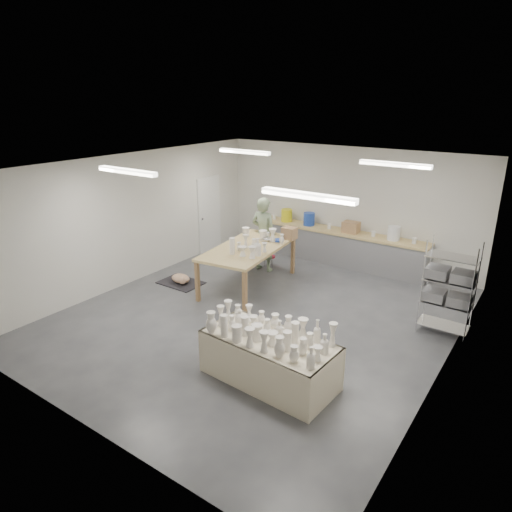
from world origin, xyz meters
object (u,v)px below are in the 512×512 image
Objects in this scene: drying_table at (269,357)px; red_stool at (269,257)px; work_table at (254,247)px; potter at (264,234)px.

drying_table is 5.42× the size of red_stool.
work_table is (-2.33, 2.92, 0.54)m from drying_table.
potter is 4.76× the size of red_stool.
drying_table is 4.99m from red_stool.
potter reaches higher than work_table.
red_stool is at bearing -90.63° from potter.
drying_table is at bearing -56.98° from red_stool.
drying_table is 3.77m from work_table.
drying_table is 0.78× the size of work_table.
drying_table is at bearing -58.43° from work_table.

